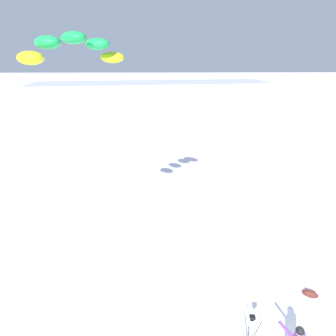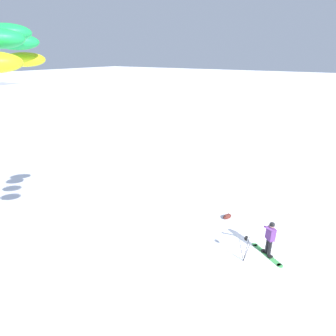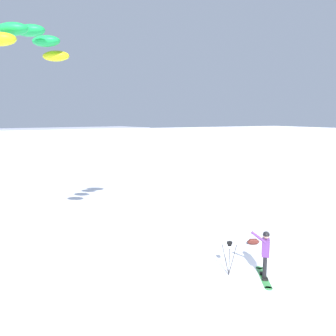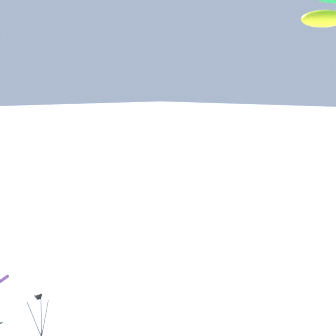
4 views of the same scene
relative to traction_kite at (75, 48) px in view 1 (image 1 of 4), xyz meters
name	(u,v)px [view 1 (image 1 of 4)]	position (x,y,z in m)	size (l,w,h in m)	color
traction_kite	(75,48)	(0.00, 0.00, 0.00)	(3.85, 3.66, 1.11)	yellow
gear_bag_large	(310,294)	(3.23, 8.66, -8.57)	(0.50, 0.63, 0.25)	#4C1E19
camera_tripod	(251,325)	(5.15, 5.78, -7.76)	(0.50, 0.49, 1.29)	#262628
distant_ridge	(153,93)	(-42.80, 1.49, -6.77)	(15.86, 44.04, 3.84)	#A7ACC1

